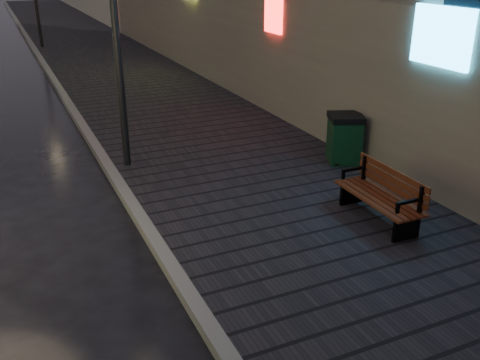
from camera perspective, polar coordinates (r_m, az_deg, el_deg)
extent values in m
cube|color=black|center=(25.50, -15.43, 13.36)|extent=(4.60, 58.00, 0.15)
cube|color=slate|center=(25.22, -20.90, 12.60)|extent=(0.20, 58.00, 0.15)
cylinder|color=black|center=(10.16, -13.07, 14.93)|extent=(0.14, 0.14, 5.00)
cube|color=black|center=(8.07, 17.31, -4.96)|extent=(0.45, 0.06, 0.36)
cube|color=black|center=(8.06, 18.65, -2.68)|extent=(0.05, 0.05, 0.63)
cube|color=black|center=(7.86, 17.43, -2.24)|extent=(0.38, 0.05, 0.04)
cube|color=black|center=(9.01, 11.88, -1.38)|extent=(0.45, 0.06, 0.36)
cube|color=black|center=(9.00, 13.07, 0.66)|extent=(0.05, 0.05, 0.63)
cube|color=black|center=(8.82, 11.86, 1.13)|extent=(0.38, 0.05, 0.04)
cube|color=#4C2210|center=(8.44, 14.58, -1.81)|extent=(0.59, 1.63, 0.04)
cube|color=#4C2210|center=(8.47, 15.91, 0.05)|extent=(0.06, 1.62, 0.36)
cube|color=black|center=(10.73, 11.06, 4.10)|extent=(0.76, 0.76, 0.86)
cube|color=black|center=(10.59, 11.26, 6.58)|extent=(0.82, 0.82, 0.11)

